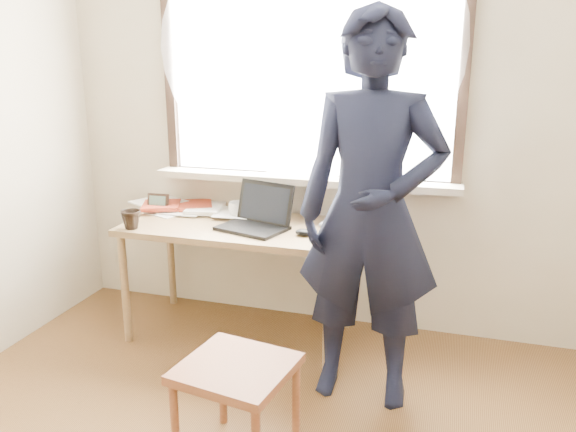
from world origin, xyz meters
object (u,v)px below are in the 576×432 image
(desk, at_px, (238,236))
(laptop, at_px, (258,218))
(mug_white, at_px, (238,210))
(mug_dark, at_px, (131,220))
(work_chair, at_px, (236,379))
(person, at_px, (371,214))

(desk, distance_m, laptop, 0.19)
(mug_white, bearing_deg, desk, -69.73)
(desk, bearing_deg, mug_white, 110.27)
(desk, distance_m, mug_white, 0.19)
(laptop, bearing_deg, mug_dark, -161.58)
(mug_white, height_order, work_chair, mug_white)
(mug_dark, xyz_separation_m, work_chair, (0.94, -0.79, -0.38))
(laptop, xyz_separation_m, person, (0.69, -0.37, 0.17))
(mug_white, relative_size, work_chair, 0.25)
(laptop, distance_m, person, 0.80)
(mug_white, distance_m, work_chair, 1.32)
(desk, relative_size, laptop, 3.02)
(mug_dark, relative_size, work_chair, 0.23)
(laptop, relative_size, person, 0.23)
(mug_dark, height_order, person, person)
(mug_white, xyz_separation_m, person, (0.88, -0.53, 0.19))
(mug_white, relative_size, mug_dark, 1.06)
(mug_dark, bearing_deg, person, -5.86)
(mug_dark, height_order, work_chair, mug_dark)
(desk, height_order, laptop, laptop)
(mug_white, relative_size, person, 0.07)
(laptop, xyz_separation_m, work_chair, (0.27, -1.01, -0.39))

